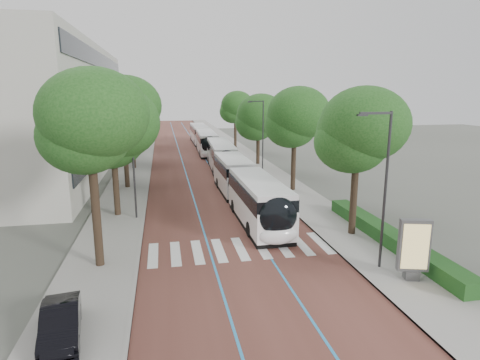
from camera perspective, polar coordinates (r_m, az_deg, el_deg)
The scene contains 22 objects.
ground at distance 22.89m, azimuth 0.01°, elevation -10.75°, with size 160.00×160.00×0.00m, color #51544C.
road at distance 61.45m, azimuth -7.09°, elevation 3.91°, with size 11.00×140.00×0.02m, color #552D26.
sidewalk_left at distance 61.42m, azimuth -14.11°, elevation 3.67°, with size 4.00×140.00×0.12m, color gray.
sidewalk_right at distance 62.38m, azimuth -0.19°, elevation 4.18°, with size 4.00×140.00×0.12m, color gray.
kerb_left at distance 61.34m, azimuth -12.33°, elevation 3.75°, with size 0.20×140.00×0.14m, color gray.
kerb_right at distance 62.06m, azimuth -1.92°, elevation 4.13°, with size 0.20×140.00×0.14m, color gray.
zebra_crossing at distance 23.82m, azimuth 0.03°, elevation -9.73°, with size 10.55×3.60×0.01m.
lane_line_left at distance 61.37m, azimuth -8.59°, elevation 3.87°, with size 0.12×126.00×0.01m, color #2786C5.
lane_line_right at distance 61.58m, azimuth -5.61°, elevation 3.98°, with size 0.12×126.00×0.01m, color #2786C5.
office_building at distance 51.10m, azimuth -28.91°, elevation 8.66°, with size 18.11×40.00×14.00m.
hedge at distance 25.89m, azimuth 20.39°, elevation -7.52°, with size 1.20×14.00×0.80m, color #1B4819.
streetlight_near at distance 21.02m, azimuth 19.66°, elevation 0.20°, with size 1.82×0.20×8.00m.
streetlight_far at distance 44.16m, azimuth 3.06°, elevation 6.97°, with size 1.82×0.20×8.00m.
lamp_post_left at distance 29.15m, azimuth -14.92°, elevation 2.35°, with size 0.14×0.14×8.00m, color #2E2F31.
trees_left at distance 44.19m, azimuth -15.67°, elevation 9.25°, with size 6.48×60.21×9.94m.
trees_right at distance 44.18m, azimuth 4.50°, elevation 8.76°, with size 6.00×47.32×8.94m.
lead_bus at distance 31.19m, azimuth 0.93°, elevation -1.26°, with size 2.74×18.43×3.20m.
bus_queued_0 at distance 46.80m, azimuth -2.66°, elevation 3.34°, with size 3.06×12.50×3.20m.
bus_queued_1 at distance 59.86m, azimuth -4.76°, elevation 5.30°, with size 2.86×12.46×3.20m.
bus_queued_2 at distance 72.33m, azimuth -5.77°, elevation 6.51°, with size 2.58×12.41×3.20m.
ad_panel at distance 21.12m, azimuth 23.49°, elevation -8.89°, with size 1.50×0.76×3.01m.
parked_car at distance 16.90m, azimuth -24.16°, elevation -18.03°, with size 1.32×3.77×1.24m, color black.
Camera 1 is at (-3.99, -20.66, 9.01)m, focal length 30.00 mm.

